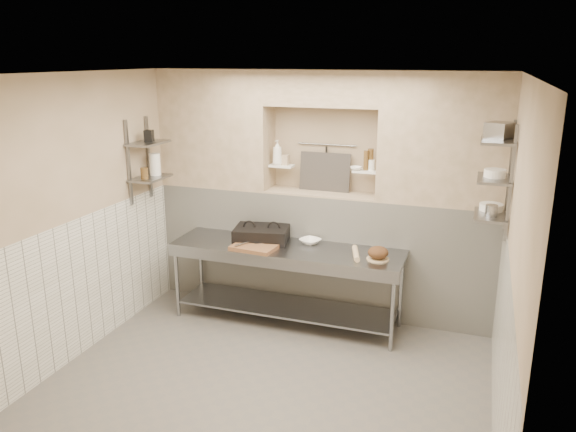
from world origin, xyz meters
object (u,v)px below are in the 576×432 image
at_px(rolling_pin, 356,253).
at_px(bread_loaf, 378,252).
at_px(cutting_board, 254,247).
at_px(jug_left, 155,164).
at_px(prep_table, 286,269).
at_px(mixing_bowl, 310,241).
at_px(panini_press, 262,234).
at_px(bottle_soap, 277,153).
at_px(bowl_alcove, 356,168).

height_order(rolling_pin, bread_loaf, bread_loaf).
height_order(cutting_board, jug_left, jug_left).
bearing_deg(bread_loaf, jug_left, 179.53).
distance_m(prep_table, jug_left, 1.94).
xyz_separation_m(mixing_bowl, rolling_pin, (0.58, -0.24, 0.00)).
xyz_separation_m(prep_table, panini_press, (-0.34, 0.12, 0.34)).
relative_size(bottle_soap, jug_left, 1.16).
height_order(prep_table, panini_press, panini_press).
bearing_deg(rolling_pin, bowl_alcove, 105.16).
relative_size(mixing_bowl, bowl_alcove, 1.74).
xyz_separation_m(panini_press, mixing_bowl, (0.55, 0.10, -0.05)).
bearing_deg(rolling_pin, mixing_bowl, 157.52).
relative_size(mixing_bowl, rolling_pin, 0.57).
bearing_deg(rolling_pin, bread_loaf, -6.08).
height_order(cutting_board, bread_loaf, bread_loaf).
distance_m(rolling_pin, jug_left, 2.52).
bearing_deg(jug_left, cutting_board, -6.16).
relative_size(prep_table, cutting_board, 5.45).
distance_m(cutting_board, rolling_pin, 1.11).
xyz_separation_m(prep_table, cutting_board, (-0.31, -0.16, 0.28)).
xyz_separation_m(prep_table, bread_loaf, (1.03, -0.05, 0.34)).
distance_m(cutting_board, jug_left, 1.53).
distance_m(panini_press, jug_left, 1.47).
distance_m(rolling_pin, bread_loaf, 0.25).
height_order(cutting_board, mixing_bowl, mixing_bowl).
distance_m(mixing_bowl, bread_loaf, 0.86).
bearing_deg(cutting_board, rolling_pin, 7.37).
relative_size(mixing_bowl, bread_loaf, 1.05).
height_order(prep_table, bottle_soap, bottle_soap).
xyz_separation_m(bowl_alcove, jug_left, (-2.24, -0.56, 0.01)).
bearing_deg(prep_table, bread_loaf, -2.52).
relative_size(rolling_pin, bottle_soap, 1.36).
distance_m(bread_loaf, bottle_soap, 1.69).
bearing_deg(bottle_soap, bowl_alcove, 0.04).
xyz_separation_m(bread_loaf, bottle_soap, (-1.32, 0.58, 0.88)).
relative_size(cutting_board, bowl_alcove, 3.69).
relative_size(prep_table, mixing_bowl, 11.57).
distance_m(prep_table, bottle_soap, 1.36).
bearing_deg(cutting_board, bottle_soap, 88.62).
bearing_deg(panini_press, bottle_soap, 72.98).
relative_size(panini_press, bowl_alcove, 5.21).
bearing_deg(jug_left, bread_loaf, -0.47).
bearing_deg(bottle_soap, rolling_pin, -26.96).
bearing_deg(jug_left, bowl_alcove, 13.97).
distance_m(bowl_alcove, jug_left, 2.30).
bearing_deg(prep_table, mixing_bowl, 45.99).
relative_size(prep_table, bottle_soap, 8.93).
bearing_deg(mixing_bowl, panini_press, -169.66).
bearing_deg(rolling_pin, cutting_board, -172.63).
bearing_deg(rolling_pin, jug_left, -179.91).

